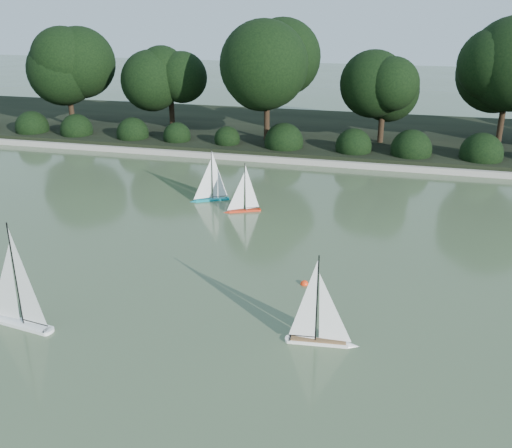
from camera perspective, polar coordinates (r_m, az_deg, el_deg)
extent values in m
plane|color=#354328|center=(10.32, 3.42, -7.61)|extent=(80.00, 80.00, 0.00)
cube|color=gray|center=(18.61, 8.78, 5.98)|extent=(40.00, 0.35, 0.18)
cube|color=black|center=(22.46, 9.88, 8.77)|extent=(40.00, 8.00, 0.30)
cylinder|color=black|center=(24.09, -17.93, 10.39)|extent=(0.20, 0.20, 1.51)
sphere|color=black|center=(23.83, -18.45, 14.69)|extent=(2.38, 2.38, 2.38)
cylinder|color=black|center=(22.81, -8.38, 10.43)|extent=(0.20, 0.20, 1.37)
sphere|color=black|center=(22.55, -8.62, 14.65)|extent=(2.24, 2.24, 2.24)
cylinder|color=black|center=(20.73, 1.08, 9.93)|extent=(0.20, 0.20, 1.66)
sphere|color=black|center=(20.41, 1.12, 15.51)|extent=(2.66, 2.66, 2.66)
cylinder|color=black|center=(20.75, 12.35, 8.89)|extent=(0.20, 0.20, 1.26)
sphere|color=black|center=(20.47, 12.71, 13.19)|extent=(2.10, 2.10, 2.10)
cylinder|color=black|center=(21.64, 23.23, 8.80)|extent=(0.20, 0.20, 1.73)
sphere|color=black|center=(21.33, 24.09, 14.35)|extent=(2.80, 2.80, 2.80)
sphere|color=black|center=(23.64, -21.57, 8.97)|extent=(1.10, 1.10, 1.10)
sphere|color=black|center=(22.54, -17.36, 8.94)|extent=(1.10, 1.10, 1.10)
sphere|color=black|center=(21.58, -12.75, 8.85)|extent=(1.10, 1.10, 1.10)
sphere|color=black|center=(20.76, -7.75, 8.70)|extent=(1.10, 1.10, 1.10)
sphere|color=black|center=(20.12, -2.39, 8.45)|extent=(1.10, 1.10, 1.10)
sphere|color=black|center=(19.65, 3.27, 8.12)|extent=(1.10, 1.10, 1.10)
sphere|color=black|center=(19.38, 9.13, 7.69)|extent=(1.10, 1.10, 1.10)
sphere|color=black|center=(19.32, 15.08, 7.17)|extent=(1.10, 1.10, 1.10)
sphere|color=black|center=(19.46, 20.99, 6.58)|extent=(1.10, 1.10, 1.10)
cube|color=white|center=(10.31, -22.46, -9.07)|extent=(1.17, 0.40, 0.11)
cylinder|color=white|center=(9.94, -20.06, -9.90)|extent=(0.16, 0.16, 0.11)
cylinder|color=black|center=(9.85, -23.00, -4.39)|extent=(0.03, 0.03, 1.78)
cylinder|color=black|center=(10.05, -21.29, -8.89)|extent=(0.53, 0.10, 0.02)
cube|color=white|center=(9.17, 6.24, -11.50)|extent=(0.95, 0.27, 0.09)
cone|color=white|center=(9.17, 9.71, -11.69)|extent=(0.20, 0.20, 0.19)
cylinder|color=white|center=(9.19, 3.27, -11.30)|extent=(0.12, 0.12, 0.09)
cube|color=olive|center=(9.14, 6.26, -11.24)|extent=(0.87, 0.22, 0.01)
cylinder|color=black|center=(8.77, 6.14, -7.25)|extent=(0.02, 0.02, 1.45)
cylinder|color=black|center=(9.12, 4.65, -10.85)|extent=(0.43, 0.06, 0.02)
cube|color=red|center=(14.46, -1.21, 1.42)|extent=(0.78, 0.48, 0.08)
cone|color=red|center=(14.40, -3.00, 1.30)|extent=(0.21, 0.21, 0.16)
cylinder|color=red|center=(14.53, 0.32, 1.52)|extent=(0.13, 0.13, 0.08)
cylinder|color=black|center=(14.25, -1.08, 3.88)|extent=(0.02, 0.02, 1.22)
cylinder|color=black|center=(14.47, -0.38, 1.80)|extent=(0.33, 0.17, 0.01)
cube|color=#0B818B|center=(15.30, -4.48, 2.52)|extent=(0.86, 0.56, 0.09)
cone|color=#0B818B|center=(15.24, -6.37, 2.38)|extent=(0.24, 0.24, 0.17)
cylinder|color=#0B818B|center=(15.36, -2.87, 2.65)|extent=(0.14, 0.14, 0.09)
cylinder|color=black|center=(15.08, -4.40, 5.13)|extent=(0.02, 0.02, 1.35)
cylinder|color=black|center=(15.30, -3.62, 2.93)|extent=(0.36, 0.20, 0.01)
sphere|color=#FF330D|center=(10.88, 4.87, -6.02)|extent=(0.16, 0.16, 0.16)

